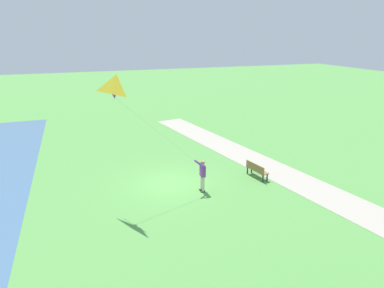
{
  "coord_description": "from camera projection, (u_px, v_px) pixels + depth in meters",
  "views": [
    {
      "loc": [
        4.49,
        16.16,
        7.95
      ],
      "look_at": [
        -0.69,
        1.71,
        2.8
      ],
      "focal_mm": 31.02,
      "sensor_mm": 36.0,
      "label": 1
    }
  ],
  "objects": [
    {
      "name": "walkway_path",
      "position": [
        296.0,
        180.0,
        18.8
      ],
      "size": [
        8.4,
        31.88,
        0.02
      ],
      "primitive_type": "cube",
      "rotation": [
        0.0,
        0.0,
        0.19
      ],
      "color": "#ADA393",
      "rests_on": "ground"
    },
    {
      "name": "ground_plane",
      "position": [
        170.0,
        184.0,
        18.39
      ],
      "size": [
        120.0,
        120.0,
        0.0
      ],
      "primitive_type": "plane",
      "color": "#569947"
    },
    {
      "name": "person_kite_flyer",
      "position": [
        202.0,
        173.0,
        17.23
      ],
      "size": [
        0.62,
        0.52,
        1.83
      ],
      "color": "#232328",
      "rests_on": "ground"
    },
    {
      "name": "flying_kite",
      "position": [
        117.0,
        86.0,
        14.73
      ],
      "size": [
        4.21,
        1.67,
        4.47
      ],
      "color": "yellow"
    },
    {
      "name": "park_bench_near_walkway",
      "position": [
        256.0,
        169.0,
        19.05
      ],
      "size": [
        0.72,
        1.56,
        0.88
      ],
      "color": "olive",
      "rests_on": "ground"
    }
  ]
}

